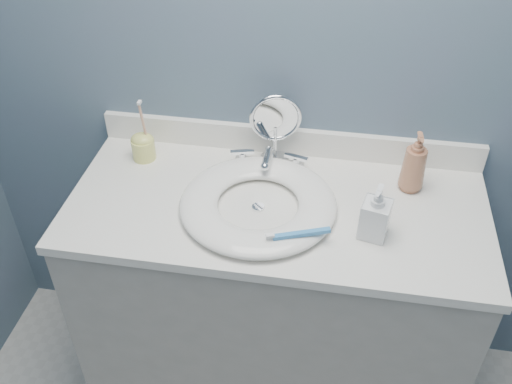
% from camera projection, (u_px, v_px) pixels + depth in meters
% --- Properties ---
extents(back_wall, '(2.20, 0.02, 2.40)m').
position_uv_depth(back_wall, '(292.00, 60.00, 1.66)').
color(back_wall, slate).
rests_on(back_wall, ground).
extents(vanity_cabinet, '(1.20, 0.55, 0.85)m').
position_uv_depth(vanity_cabinet, '(274.00, 306.00, 1.94)').
color(vanity_cabinet, '#ADA69E').
rests_on(vanity_cabinet, ground).
extents(countertop, '(1.22, 0.57, 0.03)m').
position_uv_depth(countertop, '(277.00, 208.00, 1.66)').
color(countertop, white).
rests_on(countertop, vanity_cabinet).
extents(backsplash, '(1.22, 0.02, 0.09)m').
position_uv_depth(backsplash, '(288.00, 141.00, 1.83)').
color(backsplash, white).
rests_on(backsplash, countertop).
extents(basin, '(0.45, 0.45, 0.04)m').
position_uv_depth(basin, '(258.00, 203.00, 1.63)').
color(basin, white).
rests_on(basin, countertop).
extents(drain, '(0.04, 0.04, 0.01)m').
position_uv_depth(drain, '(258.00, 207.00, 1.64)').
color(drain, silver).
rests_on(drain, countertop).
extents(faucet, '(0.25, 0.13, 0.07)m').
position_uv_depth(faucet, '(268.00, 161.00, 1.77)').
color(faucet, silver).
rests_on(faucet, countertop).
extents(makeup_mirror, '(0.16, 0.09, 0.24)m').
position_uv_depth(makeup_mirror, '(275.00, 126.00, 1.74)').
color(makeup_mirror, silver).
rests_on(makeup_mirror, countertop).
extents(soap_bottle_amber, '(0.08, 0.08, 0.19)m').
position_uv_depth(soap_bottle_amber, '(415.00, 162.00, 1.65)').
color(soap_bottle_amber, '#A86B4C').
rests_on(soap_bottle_amber, countertop).
extents(soap_bottle_clear, '(0.09, 0.09, 0.16)m').
position_uv_depth(soap_bottle_clear, '(376.00, 212.00, 1.50)').
color(soap_bottle_clear, silver).
rests_on(soap_bottle_clear, countertop).
extents(toothbrush_holder, '(0.07, 0.07, 0.21)m').
position_uv_depth(toothbrush_holder, '(143.00, 145.00, 1.80)').
color(toothbrush_holder, '#E2E371').
rests_on(toothbrush_holder, countertop).
extents(toothbrush_lying, '(0.17, 0.07, 0.02)m').
position_uv_depth(toothbrush_lying, '(299.00, 234.00, 1.49)').
color(toothbrush_lying, '#3886C9').
rests_on(toothbrush_lying, basin).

